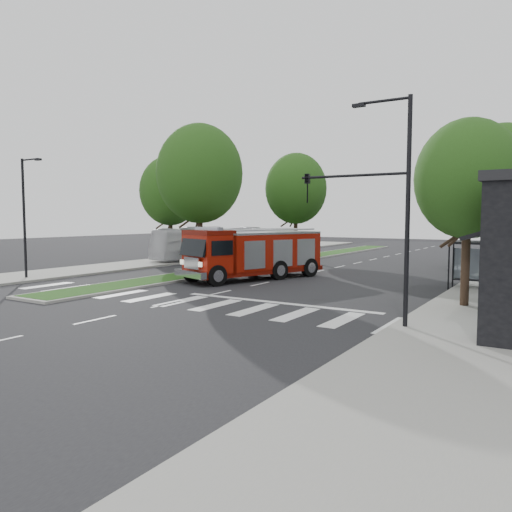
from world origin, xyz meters
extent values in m
plane|color=black|center=(0.00, 0.00, 0.00)|extent=(140.00, 140.00, 0.00)
cube|color=gray|center=(12.50, 10.00, 0.07)|extent=(5.00, 80.00, 0.15)
cube|color=gray|center=(-14.50, 10.00, 0.07)|extent=(5.00, 80.00, 0.15)
cube|color=gray|center=(-6.00, 18.00, 0.07)|extent=(3.00, 50.00, 0.14)
cube|color=#254714|center=(-6.00, 18.00, 0.14)|extent=(2.60, 49.50, 0.02)
cylinder|color=black|center=(9.80, 7.40, 1.25)|extent=(0.08, 0.08, 2.50)
cylinder|color=black|center=(12.60, 7.40, 1.25)|extent=(0.08, 0.08, 2.50)
cylinder|color=black|center=(9.80, 8.60, 1.25)|extent=(0.08, 0.08, 2.50)
cylinder|color=black|center=(12.60, 8.60, 1.25)|extent=(0.08, 0.08, 2.50)
cube|color=black|center=(11.20, 8.00, 2.55)|extent=(3.20, 1.60, 0.12)
cube|color=#8C99A5|center=(11.20, 8.70, 1.30)|extent=(2.80, 0.04, 1.80)
cube|color=black|center=(11.20, 8.00, 0.55)|extent=(2.40, 0.40, 0.08)
cylinder|color=black|center=(11.50, 2.00, 1.87)|extent=(0.36, 0.36, 3.74)
ellipsoid|color=#1F3E11|center=(11.50, 2.00, 5.53)|extent=(4.40, 4.40, 5.06)
cylinder|color=black|center=(11.50, 14.00, 2.20)|extent=(0.36, 0.36, 4.40)
ellipsoid|color=#1F3E11|center=(11.50, 14.00, 6.50)|extent=(5.60, 5.60, 6.44)
cylinder|color=black|center=(-6.00, 6.00, 2.31)|extent=(0.36, 0.36, 4.62)
ellipsoid|color=#1F3E11|center=(-6.00, 6.00, 6.83)|extent=(5.80, 5.80, 6.67)
cylinder|color=black|center=(-6.00, 20.00, 2.20)|extent=(0.36, 0.36, 4.40)
ellipsoid|color=#1F3E11|center=(-6.00, 20.00, 6.50)|extent=(5.60, 5.60, 6.44)
cylinder|color=black|center=(-14.00, 12.00, 2.09)|extent=(0.36, 0.36, 4.18)
ellipsoid|color=#1F3E11|center=(-14.00, 12.00, 6.17)|extent=(5.20, 5.20, 5.98)
cylinder|color=black|center=(10.50, -3.50, 4.00)|extent=(0.16, 0.16, 8.00)
cylinder|color=black|center=(9.60, -3.50, 7.90)|extent=(1.80, 0.10, 0.10)
cube|color=black|center=(8.70, -3.50, 7.85)|extent=(0.45, 0.20, 0.12)
cylinder|color=black|center=(8.50, -3.50, 5.40)|extent=(4.00, 0.10, 0.10)
imported|color=black|center=(6.70, -3.50, 5.00)|extent=(0.18, 0.22, 1.10)
cylinder|color=black|center=(-13.50, -2.00, 3.75)|extent=(0.16, 0.16, 7.50)
cylinder|color=black|center=(-12.70, -2.00, 7.40)|extent=(1.60, 0.10, 0.10)
cube|color=black|center=(-11.90, -2.00, 7.35)|extent=(0.45, 0.20, 0.12)
cylinder|color=black|center=(10.50, 20.00, 4.00)|extent=(0.16, 0.16, 8.00)
cylinder|color=black|center=(9.60, 20.00, 7.90)|extent=(1.80, 0.10, 0.10)
cube|color=black|center=(8.70, 20.00, 7.85)|extent=(0.45, 0.20, 0.12)
cube|color=#550C04|center=(-1.54, 5.87, 0.56)|extent=(5.74, 9.76, 0.28)
cube|color=maroon|center=(-1.24, 6.71, 1.73)|extent=(5.00, 7.65, 2.23)
cube|color=maroon|center=(-2.68, 2.61, 1.73)|extent=(3.29, 2.82, 2.34)
cube|color=#B2B2B7|center=(-1.24, 6.71, 2.90)|extent=(5.00, 7.65, 0.13)
cylinder|color=#B2B2B7|center=(-2.19, 7.04, 3.12)|extent=(2.32, 6.35, 0.11)
cylinder|color=#B2B2B7|center=(-0.29, 6.38, 3.12)|extent=(2.32, 6.35, 0.11)
cube|color=silver|center=(-3.11, 1.40, 0.67)|extent=(2.86, 1.33, 0.39)
cube|color=#8C99A5|center=(-2.68, 2.61, 3.23)|extent=(2.44, 1.18, 0.20)
cylinder|color=black|center=(-4.00, 2.72, 0.61)|extent=(0.77, 1.29, 1.23)
cylinder|color=black|center=(-1.59, 1.87, 0.61)|extent=(0.77, 1.29, 1.23)
cylinder|color=black|center=(-2.45, 7.13, 0.61)|extent=(0.77, 1.29, 1.23)
cylinder|color=black|center=(-0.03, 6.28, 0.61)|extent=(0.77, 1.29, 1.23)
cylinder|color=black|center=(-1.56, 9.66, 0.61)|extent=(0.77, 1.29, 1.23)
cylinder|color=black|center=(0.86, 8.81, 0.61)|extent=(0.77, 1.29, 1.23)
imported|color=silver|center=(-12.00, 15.05, 1.54)|extent=(5.81, 11.29, 3.07)
camera|label=1|loc=(15.14, -20.64, 3.92)|focal=35.00mm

